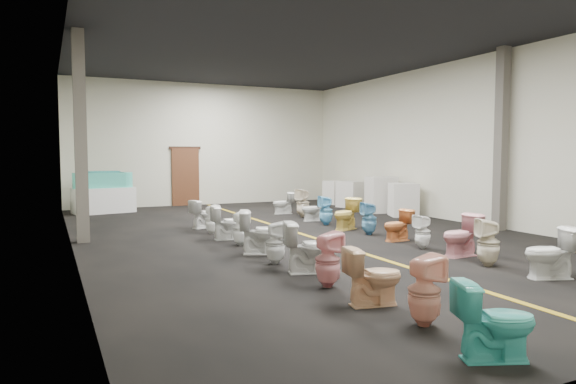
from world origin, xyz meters
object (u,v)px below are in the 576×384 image
toilet_right_7 (346,214)px  toilet_right_9 (314,209)px  toilet_right_2 (488,242)px  toilet_right_6 (369,218)px  appliance_crate_a (403,200)px  toilet_right_5 (398,225)px  toilet_left_0 (495,321)px  toilet_left_9 (212,219)px  toilet_right_8 (326,210)px  toilet_left_7 (240,228)px  toilet_right_11 (283,203)px  appliance_crate_d (334,192)px  toilet_left_2 (373,276)px  toilet_right_1 (551,253)px  toilet_left_4 (310,247)px  toilet_right_3 (461,235)px  toilet_left_8 (228,223)px  toilet_right_10 (303,203)px  display_table (104,200)px  toilet_right_4 (423,232)px  toilet_left_6 (261,232)px  toilet_left_10 (204,214)px  appliance_crate_c (352,194)px  toilet_left_3 (328,260)px  bathtub (103,180)px  toilet_left_1 (425,290)px  appliance_crate_b (381,195)px  toilet_left_5 (275,243)px

toilet_right_7 → toilet_right_9: toilet_right_7 is taller
toilet_right_2 → toilet_right_6: (0.11, 3.70, -0.02)m
appliance_crate_a → toilet_right_5: (-2.94, -3.59, -0.16)m
toilet_left_0 → toilet_right_6: (3.13, 6.64, 0.02)m
toilet_left_9 → toilet_right_6: 3.73m
toilet_right_2 → toilet_right_8: bearing=-157.1°
toilet_left_7 → toilet_right_11: 5.66m
appliance_crate_d → toilet_left_2: 13.06m
appliance_crate_a → toilet_right_1: 7.91m
toilet_left_4 → toilet_right_9: toilet_left_4 is taller
toilet_right_1 → toilet_right_9: bearing=-158.0°
toilet_right_3 → toilet_right_8: toilet_right_3 is taller
toilet_right_7 → toilet_left_8: bearing=-109.7°
toilet_right_8 → toilet_right_7: bearing=11.3°
toilet_right_10 → toilet_left_8: bearing=-71.4°
display_table → toilet_right_2: (5.06, -11.15, -0.00)m
appliance_crate_d → toilet_right_3: 10.10m
toilet_right_1 → toilet_right_4: toilet_right_1 is taller
toilet_left_0 → toilet_left_6: size_ratio=0.89×
appliance_crate_d → toilet_left_7: (-6.22, -6.81, -0.08)m
toilet_right_2 → toilet_right_7: size_ratio=1.03×
toilet_left_6 → toilet_right_11: size_ratio=1.22×
appliance_crate_d → toilet_right_2: 10.94m
toilet_left_10 → toilet_right_8: bearing=-125.7°
toilet_left_6 → appliance_crate_d: bearing=-14.7°
appliance_crate_c → appliance_crate_d: (0.00, 1.25, -0.02)m
toilet_left_3 → toilet_right_4: 3.65m
toilet_left_9 → display_table: bearing=-2.0°
toilet_left_2 → bathtub: bearing=19.1°
toilet_right_6 → toilet_right_8: size_ratio=0.98×
toilet_right_9 → toilet_right_10: 0.89m
appliance_crate_d → toilet_right_3: (-2.94, -9.66, -0.05)m
toilet_right_9 → toilet_right_8: bearing=0.7°
appliance_crate_c → toilet_left_2: bearing=-121.0°
toilet_right_7 → toilet_right_11: (-0.01, 3.77, -0.05)m
toilet_left_1 → toilet_left_10: bearing=0.9°
appliance_crate_b → toilet_left_10: size_ratio=1.60×
appliance_crate_a → toilet_right_5: bearing=-129.3°
toilet_right_1 → toilet_left_8: bearing=-127.9°
toilet_left_9 → toilet_right_7: 3.34m
appliance_crate_c → toilet_left_6: size_ratio=1.12×
toilet_left_3 → toilet_left_5: (-0.05, 1.73, -0.03)m
appliance_crate_a → toilet_left_5: appliance_crate_a is taller
toilet_left_7 → toilet_right_6: bearing=-103.3°
appliance_crate_d → toilet_left_1: 13.83m
appliance_crate_d → toilet_right_8: appliance_crate_d is taller
toilet_right_4 → toilet_right_6: bearing=176.6°
display_table → toilet_left_6: (2.02, -8.51, 0.01)m
toilet_right_1 → appliance_crate_d: bearing=-172.8°
appliance_crate_d → toilet_right_7: size_ratio=1.12×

